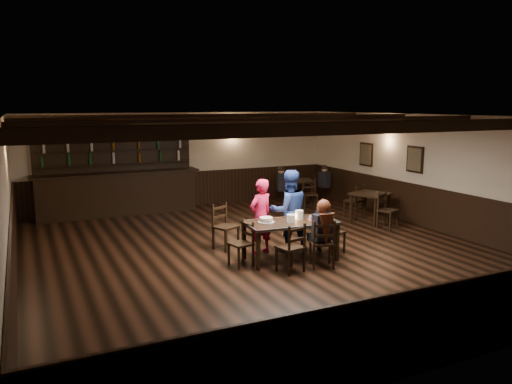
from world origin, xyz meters
name	(u,v)px	position (x,y,z in m)	size (l,w,h in m)	color
ground	(259,250)	(0.00, 0.00, 0.00)	(10.00, 10.00, 0.00)	black
room_shell	(259,165)	(0.01, 0.04, 1.75)	(9.02, 10.02, 2.71)	beige
dining_table	(291,225)	(0.28, -0.80, 0.68)	(1.78, 0.99, 0.75)	black
chair_near_left	(293,244)	(-0.05, -1.48, 0.52)	(0.49, 0.47, 0.89)	black
chair_near_right	(323,240)	(0.56, -1.48, 0.53)	(0.53, 0.52, 0.90)	black
chair_end_left	(244,239)	(-0.65, -0.70, 0.49)	(0.43, 0.45, 0.83)	black
chair_end_right	(330,229)	(1.18, -0.78, 0.50)	(0.47, 0.48, 0.86)	black
chair_far_pushed	(223,223)	(-0.60, 0.47, 0.54)	(0.56, 0.55, 0.93)	black
woman_pink	(261,216)	(-0.04, -0.16, 0.75)	(0.55, 0.36, 1.49)	#D61851
man_blue	(289,211)	(0.55, -0.25, 0.82)	(0.80, 0.62, 1.65)	navy
seated_person	(323,223)	(0.59, -1.43, 0.83)	(0.34, 0.50, 0.82)	black
cake	(266,220)	(-0.18, -0.66, 0.79)	(0.30, 0.30, 0.10)	white
plate_stack_a	(291,218)	(0.24, -0.87, 0.83)	(0.16, 0.16, 0.15)	white
plate_stack_b	(299,215)	(0.49, -0.74, 0.84)	(0.15, 0.15, 0.18)	white
tea_light	(293,219)	(0.38, -0.73, 0.78)	(0.05, 0.05, 0.06)	#A5A8AD
salt_shaker	(310,218)	(0.63, -0.92, 0.80)	(0.04, 0.04, 0.10)	silver
pepper_shaker	(312,218)	(0.69, -0.89, 0.79)	(0.03, 0.03, 0.08)	#A5A8AD
drink_glass	(301,216)	(0.57, -0.69, 0.81)	(0.08, 0.08, 0.12)	silver
menu_red	(316,220)	(0.79, -0.89, 0.75)	(0.33, 0.23, 0.00)	maroon
menu_blue	(316,218)	(0.87, -0.76, 0.75)	(0.31, 0.22, 0.00)	#0F144E
bar_counter	(118,187)	(-1.95, 4.72, 0.73)	(4.34, 0.70, 2.20)	black
back_table_a	(370,197)	(3.57, 1.01, 0.65)	(1.07, 1.07, 0.75)	black
back_table_b	(298,183)	(3.04, 3.67, 0.65)	(1.04, 1.04, 0.75)	black
bg_patron_left	(281,179)	(2.50, 3.73, 0.82)	(0.31, 0.39, 0.71)	black
bg_patron_right	(324,176)	(3.95, 3.68, 0.80)	(0.27, 0.36, 0.67)	black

